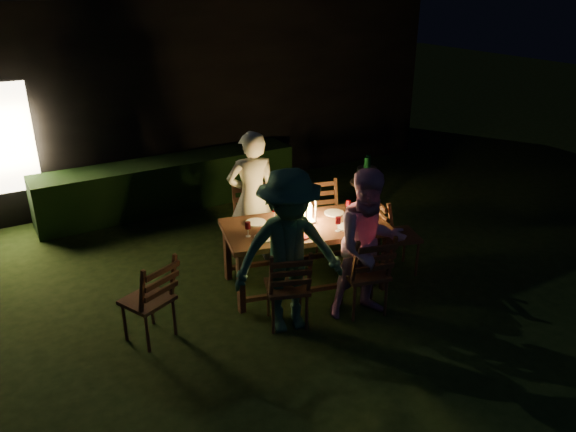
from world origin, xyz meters
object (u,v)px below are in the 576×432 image
chair_spare (150,313)px  chair_end (396,247)px  chair_near_left (287,300)px  person_house_side (252,198)px  person_opp_right (369,245)px  ice_bucket (367,175)px  bottle_bucket_a (366,173)px  chair_far_left (254,239)px  person_opp_left (289,252)px  chair_far_right (325,231)px  bottle_bucket_b (368,170)px  dining_table (305,231)px  side_table (366,186)px  lantern (308,210)px  bottle_table (285,216)px  chair_near_right (365,286)px

chair_spare → chair_end: bearing=-26.5°
chair_near_left → person_house_side: bearing=95.9°
chair_spare → person_house_side: 2.11m
person_opp_right → ice_bucket: 2.59m
chair_near_left → bottle_bucket_a: (2.38, 1.76, 0.51)m
chair_far_left → person_opp_left: size_ratio=0.58×
person_house_side → ice_bucket: size_ratio=5.89×
chair_far_right → bottle_bucket_b: (1.15, 0.58, 0.51)m
dining_table → ice_bucket: bearing=46.3°
chair_far_right → chair_far_left: bearing=0.6°
side_table → bottle_bucket_b: bottle_bucket_b is taller
person_opp_left → chair_far_left: bearing=90.0°
person_opp_right → side_table: person_opp_right is taller
dining_table → lantern: (0.06, 0.04, 0.24)m
chair_spare → person_opp_right: 2.41m
bottle_bucket_a → chair_far_right: bearing=-154.4°
chair_far_left → chair_far_right: chair_far_left is taller
chair_far_left → bottle_bucket_a: 2.09m
lantern → bottle_table: size_ratio=1.25×
chair_end → bottle_bucket_b: chair_end is taller
chair_near_left → ice_bucket: bearing=56.2°
chair_near_left → ice_bucket: 3.06m
dining_table → chair_spare: 2.03m
chair_near_left → chair_spare: chair_spare is taller
chair_near_left → chair_far_right: (1.34, 1.26, 0.01)m
person_house_side → lantern: (0.30, -0.87, 0.07)m
chair_spare → side_table: (3.79, 1.31, 0.27)m
chair_far_left → chair_far_right: bearing=-178.6°
chair_near_right → bottle_bucket_a: size_ratio=3.27×
bottle_bucket_a → person_opp_right: bearing=-126.9°
chair_far_left → person_house_side: size_ratio=0.59×
person_opp_right → bottle_bucket_b: person_opp_right is taller
bottle_table → ice_bucket: bottle_table is taller
chair_end → chair_spare: bearing=-75.0°
dining_table → person_opp_left: person_opp_left is taller
dining_table → chair_spare: (-1.98, -0.15, -0.42)m
chair_near_right → person_opp_left: bearing=-177.0°
dining_table → person_opp_left: (-0.63, -0.69, 0.18)m
chair_far_right → bottle_table: bottle_table is taller
chair_near_left → lantern: size_ratio=2.83×
chair_end → side_table: size_ratio=1.64×
person_opp_right → ice_bucket: (1.57, 2.06, -0.09)m
chair_near_left → lantern: 1.17m
chair_far_right → person_opp_left: size_ratio=0.56×
lantern → ice_bucket: size_ratio=1.17×
chair_end → person_house_side: bearing=-112.2°
dining_table → chair_near_right: size_ratio=2.00×
chair_spare → ice_bucket: bearing=-5.0°
person_opp_left → bottle_bucket_a: size_ratio=5.62×
lantern → bottle_bucket_a: bearing=32.5°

